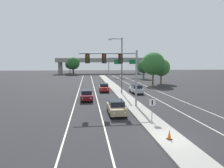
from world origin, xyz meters
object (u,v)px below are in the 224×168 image
(street_lamp_median, at_px, (121,62))
(car_receding_silver, at_px, (136,89))
(tree_far_left_a, at_px, (73,66))
(median_sign_post, at_px, (152,107))
(tree_far_right_a, at_px, (153,64))
(car_oncoming_red, at_px, (104,87))
(tree_far_left_b, at_px, (74,63))
(tree_far_left_c, at_px, (70,64))
(overhead_signal_mast, at_px, (117,65))
(tree_far_right_b, at_px, (161,67))
(highway_sign_gantry, at_px, (126,61))
(car_oncoming_darkred, at_px, (87,95))
(tree_far_right_c, at_px, (144,67))
(traffic_cone_median_nose, at_px, (169,135))
(car_oncoming_tan, at_px, (116,107))

(street_lamp_median, xyz_separation_m, car_receding_silver, (3.11, 0.66, -4.97))
(tree_far_left_a, bearing_deg, median_sign_post, -81.28)
(tree_far_right_a, bearing_deg, car_oncoming_red, -144.32)
(median_sign_post, relative_size, tree_far_left_b, 0.28)
(car_oncoming_red, bearing_deg, tree_far_left_c, 100.30)
(median_sign_post, bearing_deg, overhead_signal_mast, 109.50)
(car_oncoming_red, distance_m, tree_far_right_b, 21.08)
(car_oncoming_red, relative_size, tree_far_left_a, 0.77)
(street_lamp_median, bearing_deg, car_oncoming_red, 125.26)
(median_sign_post, height_order, tree_far_left_c, tree_far_left_c)
(street_lamp_median, bearing_deg, tree_far_left_a, 100.68)
(car_receding_silver, bearing_deg, tree_far_right_b, 56.02)
(car_oncoming_red, relative_size, highway_sign_gantry, 0.34)
(car_oncoming_darkred, bearing_deg, tree_far_right_c, 62.54)
(median_sign_post, relative_size, car_oncoming_darkred, 0.49)
(street_lamp_median, xyz_separation_m, tree_far_right_a, (10.46, 13.32, -0.36))
(overhead_signal_mast, bearing_deg, street_lamp_median, 78.28)
(tree_far_left_c, distance_m, tree_far_left_a, 1.74)
(car_oncoming_red, bearing_deg, tree_far_right_b, 37.44)
(overhead_signal_mast, relative_size, tree_far_right_c, 1.14)
(median_sign_post, bearing_deg, tree_far_left_b, 99.30)
(traffic_cone_median_nose, distance_m, highway_sign_gantry, 62.26)
(traffic_cone_median_nose, distance_m, tree_far_left_a, 94.81)
(highway_sign_gantry, bearing_deg, overhead_signal_mast, -102.04)
(car_oncoming_red, relative_size, tree_far_left_c, 0.63)
(car_oncoming_red, bearing_deg, median_sign_post, -82.26)
(car_receding_silver, distance_m, tree_far_right_b, 19.41)
(median_sign_post, relative_size, highway_sign_gantry, 0.17)
(median_sign_post, height_order, car_oncoming_darkred, median_sign_post)
(traffic_cone_median_nose, distance_m, tree_far_right_a, 37.50)
(tree_far_left_c, distance_m, tree_far_right_a, 62.91)
(car_oncoming_darkred, relative_size, traffic_cone_median_nose, 6.05)
(tree_far_right_b, bearing_deg, car_oncoming_tan, -118.35)
(median_sign_post, height_order, tree_far_left_b, tree_far_left_b)
(car_oncoming_tan, xyz_separation_m, car_oncoming_red, (0.05, 18.02, 0.00))
(tree_far_left_a, distance_m, tree_far_right_c, 47.52)
(car_oncoming_tan, bearing_deg, tree_far_left_b, 97.44)
(overhead_signal_mast, xyz_separation_m, tree_far_left_a, (-11.22, 82.22, -1.65))
(overhead_signal_mast, distance_m, traffic_cone_median_nose, 12.79)
(highway_sign_gantry, distance_m, tree_far_left_a, 39.12)
(traffic_cone_median_nose, height_order, tree_far_left_a, tree_far_left_a)
(overhead_signal_mast, height_order, tree_far_left_b, tree_far_left_b)
(tree_far_left_a, height_order, tree_far_right_a, tree_far_right_a)
(car_oncoming_tan, relative_size, tree_far_left_a, 0.76)
(car_oncoming_red, height_order, highway_sign_gantry, highway_sign_gantry)
(street_lamp_median, bearing_deg, tree_far_right_c, 67.40)
(tree_far_right_b, bearing_deg, overhead_signal_mast, -120.41)
(car_oncoming_tan, bearing_deg, tree_far_right_b, 61.65)
(tree_far_right_b, height_order, tree_far_right_a, tree_far_right_a)
(car_receding_silver, xyz_separation_m, tree_far_left_c, (-18.02, 70.22, 3.82))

